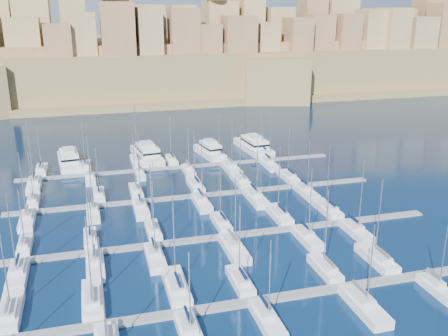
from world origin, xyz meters
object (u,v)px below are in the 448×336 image
object	(u,v)px
sailboat_2	(176,287)
motor_yacht_a	(69,160)
motor_yacht_d	(254,145)
sailboat_4	(325,268)
sailboat_0	(10,312)
motor_yacht_b	(147,153)
motor_yacht_c	(210,150)

from	to	relation	value
sailboat_2	motor_yacht_a	distance (m)	71.84
motor_yacht_a	motor_yacht_d	distance (m)	52.98
motor_yacht_a	sailboat_2	bearing A→B (deg)	-76.50
sailboat_4	sailboat_0	bearing A→B (deg)	179.25
sailboat_4	motor_yacht_d	bearing A→B (deg)	80.50
sailboat_2	motor_yacht_a	bearing A→B (deg)	103.50
sailboat_4	motor_yacht_b	xyz separation A→B (m)	(-19.87, 71.36, 0.98)
motor_yacht_a	motor_yacht_b	distance (m)	21.16
sailboat_2	motor_yacht_d	xyz separation A→B (m)	(36.21, 70.42, 0.96)
motor_yacht_a	sailboat_0	bearing A→B (deg)	-95.43
motor_yacht_b	sailboat_2	bearing A→B (deg)	-93.56
sailboat_2	motor_yacht_a	xyz separation A→B (m)	(-16.77, 69.85, 0.96)
sailboat_0	motor_yacht_d	world-z (taller)	sailboat_0
motor_yacht_d	sailboat_0	bearing A→B (deg)	-130.13
motor_yacht_c	sailboat_2	bearing A→B (deg)	-107.97
motor_yacht_b	sailboat_0	bearing A→B (deg)	-111.47
sailboat_2	motor_yacht_d	distance (m)	79.19
sailboat_0	motor_yacht_d	xyz separation A→B (m)	(59.65, 70.76, 0.98)
sailboat_2	motor_yacht_b	bearing A→B (deg)	86.44
motor_yacht_d	sailboat_4	bearing A→B (deg)	-99.50
motor_yacht_a	motor_yacht_d	world-z (taller)	same
motor_yacht_b	motor_yacht_c	bearing A→B (deg)	-6.34
motor_yacht_b	motor_yacht_c	size ratio (longest dim) A/B	1.27
sailboat_0	motor_yacht_a	distance (m)	70.51
motor_yacht_d	motor_yacht_a	bearing A→B (deg)	-179.38
sailboat_0	motor_yacht_c	world-z (taller)	sailboat_0
sailboat_4	motor_yacht_a	bearing A→B (deg)	120.09
motor_yacht_c	motor_yacht_b	bearing A→B (deg)	173.66
sailboat_4	motor_yacht_d	world-z (taller)	sailboat_4
sailboat_4	motor_yacht_b	bearing A→B (deg)	105.56
sailboat_0	motor_yacht_b	size ratio (longest dim) A/B	0.68
motor_yacht_a	motor_yacht_d	size ratio (longest dim) A/B	0.94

